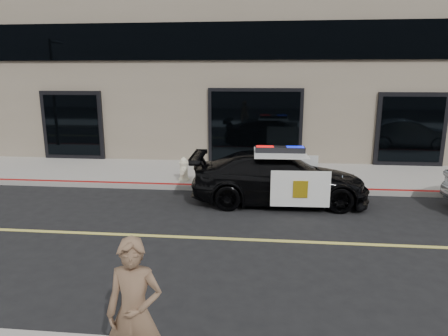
# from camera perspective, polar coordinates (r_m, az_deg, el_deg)

# --- Properties ---
(ground) EXTENTS (120.00, 120.00, 0.00)m
(ground) POSITION_cam_1_polar(r_m,az_deg,el_deg) (8.41, 9.97, -10.32)
(ground) COLOR black
(ground) RESTS_ON ground
(sidewalk_n) EXTENTS (60.00, 3.50, 0.15)m
(sidewalk_n) POSITION_cam_1_polar(r_m,az_deg,el_deg) (13.37, 8.45, -1.08)
(sidewalk_n) COLOR gray
(sidewalk_n) RESTS_ON ground
(building_n) EXTENTS (60.00, 7.00, 12.00)m
(building_n) POSITION_cam_1_polar(r_m,az_deg,el_deg) (18.41, 8.36, 21.34)
(building_n) COLOR #756856
(building_n) RESTS_ON ground
(police_car) EXTENTS (2.28, 4.74, 1.51)m
(police_car) POSITION_cam_1_polar(r_m,az_deg,el_deg) (10.65, 7.89, -1.36)
(police_car) COLOR black
(police_car) RESTS_ON ground
(fire_hydrant) EXTENTS (0.33, 0.46, 0.74)m
(fire_hydrant) POSITION_cam_1_polar(r_m,az_deg,el_deg) (12.29, -5.77, -0.25)
(fire_hydrant) COLOR #F3F1CA
(fire_hydrant) RESTS_ON sidewalk_n
(pedestrian_a) EXTENTS (0.59, 0.39, 1.61)m
(pedestrian_a) POSITION_cam_1_polar(r_m,az_deg,el_deg) (4.41, -12.62, -19.59)
(pedestrian_a) COLOR brown
(pedestrian_a) RESTS_ON sidewalk_s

